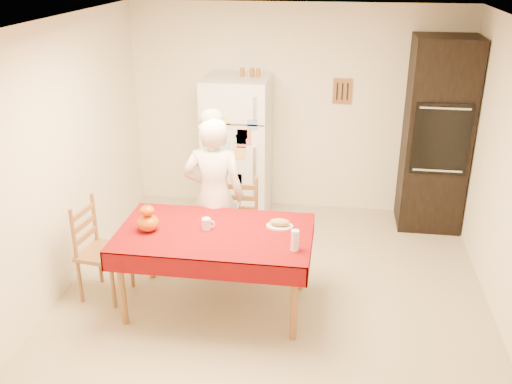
% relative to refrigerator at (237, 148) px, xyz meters
% --- Properties ---
extents(floor, '(4.50, 4.50, 0.00)m').
position_rel_refrigerator_xyz_m(floor, '(0.65, -1.88, -0.85)').
color(floor, tan).
rests_on(floor, ground).
extents(room_shell, '(4.02, 4.52, 2.51)m').
position_rel_refrigerator_xyz_m(room_shell, '(0.65, -1.88, 0.77)').
color(room_shell, '#EFE5C8').
rests_on(room_shell, ground).
extents(refrigerator, '(0.75, 0.74, 1.70)m').
position_rel_refrigerator_xyz_m(refrigerator, '(0.00, 0.00, 0.00)').
color(refrigerator, white).
rests_on(refrigerator, floor).
extents(oven_cabinet, '(0.70, 0.62, 2.20)m').
position_rel_refrigerator_xyz_m(oven_cabinet, '(2.28, 0.05, 0.25)').
color(oven_cabinet, black).
rests_on(oven_cabinet, floor).
extents(dining_table, '(1.70, 1.00, 0.76)m').
position_rel_refrigerator_xyz_m(dining_table, '(0.15, -2.01, -0.16)').
color(dining_table, brown).
rests_on(dining_table, floor).
extents(chair_far, '(0.43, 0.41, 0.95)m').
position_rel_refrigerator_xyz_m(chair_far, '(0.22, -1.26, -0.34)').
color(chair_far, brown).
rests_on(chair_far, floor).
extents(chair_left, '(0.45, 0.47, 0.95)m').
position_rel_refrigerator_xyz_m(chair_left, '(-0.97, -1.97, -0.34)').
color(chair_left, brown).
rests_on(chair_left, floor).
extents(seated_woman, '(0.62, 0.43, 1.64)m').
position_rel_refrigerator_xyz_m(seated_woman, '(0.02, -1.40, -0.03)').
color(seated_woman, white).
rests_on(seated_woman, floor).
extents(coffee_mug, '(0.08, 0.08, 0.10)m').
position_rel_refrigerator_xyz_m(coffee_mug, '(0.07, -1.96, -0.04)').
color(coffee_mug, white).
rests_on(coffee_mug, dining_table).
extents(pumpkin_lower, '(0.19, 0.19, 0.14)m').
position_rel_refrigerator_xyz_m(pumpkin_lower, '(-0.42, -2.07, -0.02)').
color(pumpkin_lower, '#CB5404').
rests_on(pumpkin_lower, dining_table).
extents(pumpkin_upper, '(0.12, 0.12, 0.09)m').
position_rel_refrigerator_xyz_m(pumpkin_upper, '(-0.42, -2.07, 0.10)').
color(pumpkin_upper, '#E95105').
rests_on(pumpkin_upper, pumpkin_lower).
extents(wine_glass, '(0.07, 0.07, 0.18)m').
position_rel_refrigerator_xyz_m(wine_glass, '(0.88, -2.23, -0.00)').
color(wine_glass, white).
rests_on(wine_glass, dining_table).
extents(bread_plate, '(0.24, 0.24, 0.02)m').
position_rel_refrigerator_xyz_m(bread_plate, '(0.71, -1.84, -0.08)').
color(bread_plate, white).
rests_on(bread_plate, dining_table).
extents(bread_loaf, '(0.18, 0.10, 0.06)m').
position_rel_refrigerator_xyz_m(bread_loaf, '(0.71, -1.84, -0.04)').
color(bread_loaf, tan).
rests_on(bread_loaf, bread_plate).
extents(spice_jar_left, '(0.05, 0.05, 0.10)m').
position_rel_refrigerator_xyz_m(spice_jar_left, '(0.06, 0.05, 0.90)').
color(spice_jar_left, brown).
rests_on(spice_jar_left, refrigerator).
extents(spice_jar_mid, '(0.05, 0.05, 0.10)m').
position_rel_refrigerator_xyz_m(spice_jar_mid, '(0.17, 0.05, 0.90)').
color(spice_jar_mid, brown).
rests_on(spice_jar_mid, refrigerator).
extents(spice_jar_right, '(0.05, 0.05, 0.10)m').
position_rel_refrigerator_xyz_m(spice_jar_right, '(0.24, 0.05, 0.90)').
color(spice_jar_right, '#97651B').
rests_on(spice_jar_right, refrigerator).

